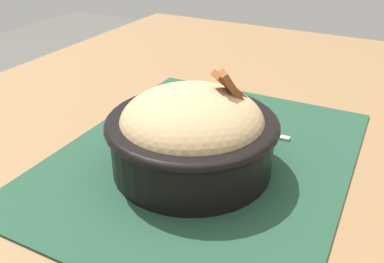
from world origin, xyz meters
TOP-DOWN VIEW (x-y plane):
  - table at (0.00, 0.00)m, footprint 1.32×0.96m
  - placemat at (-0.01, -0.01)m, footprint 0.45×0.36m
  - bowl at (-0.04, -0.01)m, footprint 0.23×0.23m
  - fork at (0.07, -0.02)m, footprint 0.02×0.14m

SIDE VIEW (x-z plane):
  - table at x=0.00m, z-range 0.30..1.01m
  - placemat at x=-0.01m, z-range 0.71..0.71m
  - fork at x=0.07m, z-range 0.71..0.71m
  - bowl at x=-0.04m, z-range 0.70..0.82m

